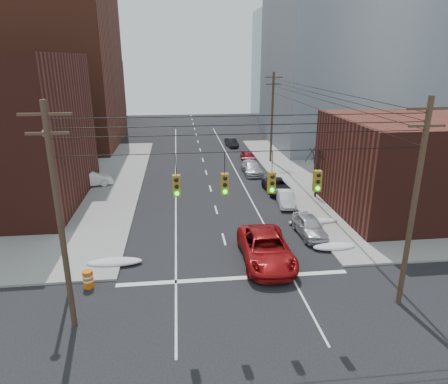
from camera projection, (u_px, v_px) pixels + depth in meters
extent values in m
plane|color=black|center=(254.00, 354.00, 17.91)|extent=(160.00, 160.00, 0.00)
cube|color=gray|center=(440.00, 172.00, 46.23)|extent=(40.00, 40.00, 0.15)
cube|color=brown|center=(24.00, 40.00, 55.68)|extent=(24.00, 20.00, 30.00)
cube|color=#4A1D16|center=(66.00, 91.00, 82.82)|extent=(22.00, 18.00, 12.00)
cube|color=gray|center=(349.00, 58.00, 57.71)|extent=(22.00, 20.00, 25.00)
cube|color=gray|center=(307.00, 66.00, 82.88)|extent=(20.00, 18.00, 22.00)
cube|color=#4A1D16|center=(430.00, 165.00, 33.64)|extent=(16.00, 12.00, 8.00)
cylinder|color=#473323|center=(60.00, 223.00, 18.05)|extent=(0.28, 0.28, 11.00)
cube|color=#473323|center=(45.00, 114.00, 16.48)|extent=(2.20, 0.12, 0.12)
cube|color=#473323|center=(48.00, 133.00, 16.74)|extent=(1.80, 0.12, 0.12)
cylinder|color=#473323|center=(414.00, 208.00, 19.90)|extent=(0.28, 0.28, 11.00)
cube|color=#473323|center=(430.00, 108.00, 18.33)|extent=(2.20, 0.12, 0.12)
cube|color=#473323|center=(427.00, 126.00, 18.58)|extent=(1.80, 0.12, 0.12)
cylinder|color=#473323|center=(272.00, 119.00, 49.07)|extent=(0.28, 0.28, 11.00)
cube|color=#473323|center=(274.00, 77.00, 47.51)|extent=(2.20, 0.12, 0.12)
cube|color=#473323|center=(273.00, 84.00, 47.76)|extent=(1.80, 0.12, 0.12)
cylinder|color=black|center=(247.00, 152.00, 17.98)|extent=(17.00, 0.04, 0.04)
cylinder|color=black|center=(176.00, 164.00, 17.80)|extent=(0.03, 0.03, 1.00)
cube|color=olive|center=(177.00, 186.00, 18.12)|extent=(0.35, 0.30, 1.00)
sphere|color=black|center=(176.00, 180.00, 17.85)|extent=(0.20, 0.20, 0.20)
sphere|color=black|center=(177.00, 187.00, 17.96)|extent=(0.20, 0.20, 0.20)
sphere|color=#0CE526|center=(177.00, 194.00, 18.06)|extent=(0.20, 0.20, 0.20)
cylinder|color=black|center=(225.00, 163.00, 18.03)|extent=(0.03, 0.03, 1.00)
cube|color=olive|center=(225.00, 184.00, 18.35)|extent=(0.35, 0.30, 1.00)
sphere|color=black|center=(225.00, 178.00, 18.09)|extent=(0.20, 0.20, 0.20)
sphere|color=black|center=(225.00, 185.00, 18.19)|extent=(0.20, 0.20, 0.20)
sphere|color=#0CE526|center=(225.00, 192.00, 18.30)|extent=(0.20, 0.20, 0.20)
cylinder|color=black|center=(272.00, 162.00, 18.27)|extent=(0.03, 0.03, 1.00)
cube|color=olive|center=(271.00, 182.00, 18.59)|extent=(0.35, 0.30, 1.00)
sphere|color=black|center=(273.00, 177.00, 18.33)|extent=(0.20, 0.20, 0.20)
sphere|color=black|center=(272.00, 183.00, 18.43)|extent=(0.20, 0.20, 0.20)
sphere|color=#0CE526|center=(272.00, 190.00, 18.54)|extent=(0.20, 0.20, 0.20)
cylinder|color=black|center=(319.00, 160.00, 18.51)|extent=(0.03, 0.03, 1.00)
cube|color=olive|center=(317.00, 181.00, 18.83)|extent=(0.35, 0.30, 1.00)
sphere|color=black|center=(319.00, 175.00, 18.57)|extent=(0.20, 0.20, 0.20)
sphere|color=black|center=(318.00, 182.00, 18.67)|extent=(0.20, 0.20, 0.20)
sphere|color=#0CE526|center=(318.00, 188.00, 18.77)|extent=(0.20, 0.20, 0.20)
cylinder|color=gray|center=(59.00, 219.00, 21.09)|extent=(0.18, 0.18, 9.00)
sphere|color=gray|center=(46.00, 133.00, 19.62)|extent=(0.44, 0.44, 0.44)
cylinder|color=black|center=(316.00, 180.00, 37.22)|extent=(0.20, 0.20, 3.50)
cylinder|color=black|center=(322.00, 156.00, 36.63)|extent=(0.27, 0.82, 1.19)
cylinder|color=black|center=(318.00, 154.00, 37.01)|extent=(1.17, 0.54, 1.38)
cylinder|color=black|center=(311.00, 153.00, 37.08)|extent=(1.44, 1.00, 1.48)
cylinder|color=black|center=(314.00, 156.00, 36.49)|extent=(0.17, 0.84, 1.19)
cylinder|color=black|center=(315.00, 156.00, 36.00)|extent=(0.82, 0.99, 1.40)
cylinder|color=black|center=(322.00, 157.00, 35.64)|extent=(1.74, 0.21, 1.43)
cylinder|color=black|center=(322.00, 157.00, 36.30)|extent=(0.48, 0.73, 1.20)
ellipsoid|color=silver|center=(115.00, 262.00, 25.51)|extent=(3.50, 1.08, 0.42)
ellipsoid|color=silver|center=(334.00, 247.00, 27.59)|extent=(3.00, 1.08, 0.42)
ellipsoid|color=silver|center=(313.00, 221.00, 31.82)|extent=(4.00, 1.08, 0.42)
imported|color=maroon|center=(266.00, 249.00, 25.74)|extent=(3.20, 6.73, 1.86)
imported|color=silver|center=(309.00, 226.00, 29.65)|extent=(1.89, 4.41, 1.48)
imported|color=white|center=(286.00, 198.00, 35.76)|extent=(1.79, 4.01, 1.28)
imported|color=black|center=(277.00, 186.00, 39.22)|extent=(2.32, 4.73, 1.29)
imported|color=silver|center=(252.00, 168.00, 45.45)|extent=(1.98, 4.82, 1.40)
imported|color=maroon|center=(248.00, 156.00, 50.85)|extent=(1.71, 3.90, 1.31)
imported|color=black|center=(232.00, 142.00, 59.40)|extent=(1.79, 3.85, 1.22)
imported|color=silver|center=(90.00, 179.00, 40.55)|extent=(4.78, 2.90, 1.49)
imported|color=#A3A2A7|center=(62.00, 175.00, 41.77)|extent=(6.18, 4.37, 1.56)
imported|color=black|center=(37.00, 183.00, 39.34)|extent=(5.07, 2.32, 1.44)
imported|color=#9E9EA2|center=(51.00, 169.00, 44.36)|extent=(3.98, 1.83, 1.32)
cylinder|color=#D65B0B|center=(88.00, 279.00, 22.94)|extent=(0.70, 0.70, 1.05)
cylinder|color=white|center=(88.00, 276.00, 22.87)|extent=(0.71, 0.71, 0.13)
cylinder|color=white|center=(88.00, 280.00, 22.96)|extent=(0.71, 0.71, 0.13)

